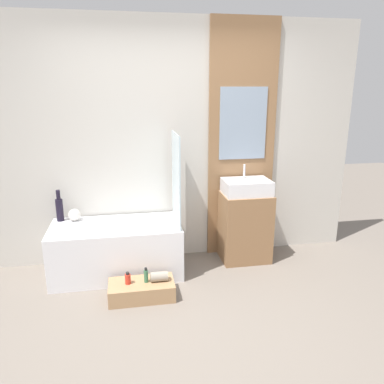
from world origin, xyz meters
name	(u,v)px	position (x,y,z in m)	size (l,w,h in m)	color
ground_plane	(197,339)	(0.00, 0.00, 0.00)	(12.00, 12.00, 0.00)	slate
wall_tiled_back	(170,144)	(0.00, 1.58, 1.30)	(4.20, 0.06, 2.60)	beige
wall_wood_accent	(242,141)	(0.80, 1.53, 1.32)	(0.75, 0.04, 2.60)	#8E6642
bathtub	(117,249)	(-0.61, 1.21, 0.27)	(1.31, 0.64, 0.54)	white
glass_shower_screen	(176,179)	(0.01, 1.19, 1.00)	(0.01, 0.56, 0.92)	silver
wooden_step_bench	(142,290)	(-0.39, 0.68, 0.08)	(0.60, 0.31, 0.16)	#A87F56
vanity_cabinet	(245,227)	(0.80, 1.30, 0.38)	(0.53, 0.41, 0.77)	#8E6642
sink	(247,187)	(0.80, 1.30, 0.85)	(0.50, 0.36, 0.31)	white
vase_tall_dark	(60,208)	(-1.18, 1.44, 0.67)	(0.07, 0.07, 0.33)	black
vase_round_light	(75,215)	(-1.04, 1.42, 0.60)	(0.13, 0.13, 0.13)	silver
bottle_soap_primary	(128,279)	(-0.51, 0.68, 0.21)	(0.05, 0.05, 0.11)	red
bottle_soap_secondary	(146,276)	(-0.35, 0.68, 0.22)	(0.04, 0.04, 0.14)	#38704C
towel_roll	(159,276)	(-0.22, 0.68, 0.20)	(0.09, 0.09, 0.16)	gray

